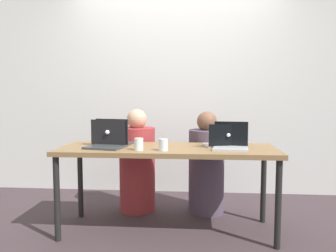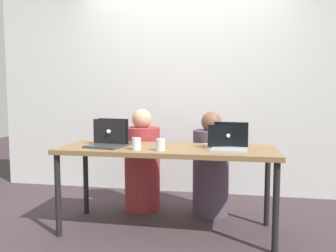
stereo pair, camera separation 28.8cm
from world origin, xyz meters
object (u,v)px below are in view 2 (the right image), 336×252
(laptop_back_left, at_px, (114,139))
(water_glass_center, at_px, (160,145))
(laptop_front_left, at_px, (108,141))
(person_on_left, at_px, (142,165))
(laptop_front_right, at_px, (230,144))
(water_glass_left, at_px, (136,145))
(person_on_right, at_px, (211,169))
(laptop_back_right, at_px, (226,142))

(laptop_back_left, height_order, water_glass_center, laptop_back_left)
(laptop_front_left, relative_size, laptop_back_left, 0.99)
(person_on_left, relative_size, laptop_front_right, 3.39)
(laptop_front_right, distance_m, laptop_back_left, 1.06)
(water_glass_left, distance_m, water_glass_center, 0.20)
(person_on_left, relative_size, laptop_back_left, 2.95)
(laptop_front_left, xyz_separation_m, water_glass_center, (0.50, -0.14, -0.01))
(water_glass_left, bearing_deg, person_on_right, 49.84)
(laptop_back_right, distance_m, water_glass_center, 0.59)
(person_on_right, bearing_deg, water_glass_center, 67.87)
(water_glass_left, relative_size, water_glass_center, 1.05)
(laptop_back_right, bearing_deg, person_on_right, -85.08)
(person_on_right, distance_m, laptop_back_right, 0.56)
(person_on_left, height_order, person_on_right, person_on_left)
(person_on_right, height_order, laptop_front_right, person_on_right)
(water_glass_center, bearing_deg, water_glass_left, 178.76)
(person_on_left, bearing_deg, laptop_front_right, 157.35)
(person_on_right, height_order, water_glass_center, person_on_right)
(laptop_back_right, height_order, water_glass_center, laptop_back_right)
(laptop_back_right, xyz_separation_m, laptop_back_left, (-1.02, 0.00, 0.01))
(person_on_right, height_order, laptop_front_left, person_on_right)
(laptop_back_right, distance_m, laptop_back_left, 1.02)
(person_on_left, xyz_separation_m, laptop_front_right, (0.89, -0.55, 0.33))
(laptop_front_left, xyz_separation_m, laptop_back_right, (1.02, 0.13, -0.01))
(water_glass_left, bearing_deg, laptop_front_right, 9.76)
(laptop_back_left, xyz_separation_m, water_glass_left, (0.29, -0.27, -0.01))
(laptop_back_right, bearing_deg, water_glass_left, 5.73)
(laptop_back_right, bearing_deg, laptop_front_right, 90.20)
(laptop_front_right, xyz_separation_m, laptop_back_right, (-0.03, 0.13, -0.00))
(laptop_front_right, bearing_deg, water_glass_left, -162.67)
(laptop_front_left, height_order, water_glass_center, laptop_front_left)
(laptop_front_right, bearing_deg, laptop_back_right, 111.98)
(person_on_left, bearing_deg, laptop_back_left, 78.67)
(person_on_left, distance_m, water_glass_left, 0.77)
(person_on_left, bearing_deg, person_on_right, -170.86)
(laptop_back_left, relative_size, water_glass_center, 3.73)
(laptop_back_left, relative_size, water_glass_left, 3.56)
(person_on_left, height_order, laptop_front_right, person_on_left)
(laptop_back_left, bearing_deg, water_glass_left, 147.37)
(laptop_back_right, relative_size, laptop_back_left, 1.06)
(person_on_right, relative_size, laptop_back_right, 2.71)
(person_on_left, xyz_separation_m, laptop_back_left, (-0.16, -0.42, 0.33))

